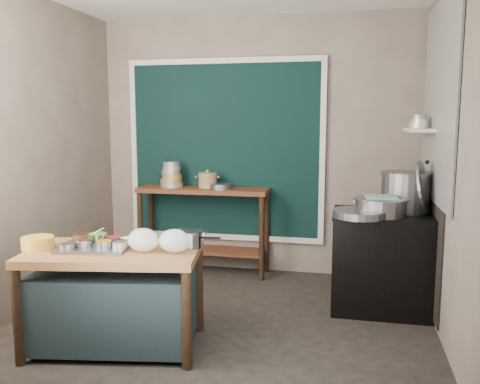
% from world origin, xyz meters
% --- Properties ---
extents(floor, '(3.50, 3.00, 0.02)m').
position_xyz_m(floor, '(0.00, 0.00, -0.01)').
color(floor, '#302A24').
rests_on(floor, ground).
extents(back_wall, '(3.50, 0.02, 2.80)m').
position_xyz_m(back_wall, '(0.00, 1.51, 1.40)').
color(back_wall, gray).
rests_on(back_wall, floor).
extents(left_wall, '(0.02, 3.00, 2.80)m').
position_xyz_m(left_wall, '(-1.76, 0.00, 1.40)').
color(left_wall, gray).
rests_on(left_wall, floor).
extents(right_wall, '(0.02, 3.00, 2.80)m').
position_xyz_m(right_wall, '(1.76, 0.00, 1.40)').
color(right_wall, gray).
rests_on(right_wall, floor).
extents(curtain_panel, '(2.10, 0.02, 1.90)m').
position_xyz_m(curtain_panel, '(-0.35, 1.47, 1.35)').
color(curtain_panel, black).
rests_on(curtain_panel, back_wall).
extents(curtain_frame, '(2.22, 0.03, 2.02)m').
position_xyz_m(curtain_frame, '(-0.35, 1.46, 1.35)').
color(curtain_frame, beige).
rests_on(curtain_frame, back_wall).
extents(tile_panel, '(0.02, 1.70, 1.70)m').
position_xyz_m(tile_panel, '(1.74, 0.55, 1.85)').
color(tile_panel, '#B2B2AA').
rests_on(tile_panel, right_wall).
extents(soot_patch, '(0.01, 1.30, 1.30)m').
position_xyz_m(soot_patch, '(1.74, 0.65, 0.70)').
color(soot_patch, black).
rests_on(soot_patch, right_wall).
extents(wall_shelf, '(0.22, 0.70, 0.03)m').
position_xyz_m(wall_shelf, '(1.63, 0.85, 1.60)').
color(wall_shelf, beige).
rests_on(wall_shelf, right_wall).
extents(prep_table, '(1.35, 0.92, 0.75)m').
position_xyz_m(prep_table, '(-0.65, -0.70, 0.38)').
color(prep_table, olive).
rests_on(prep_table, floor).
extents(back_counter, '(1.45, 0.40, 0.95)m').
position_xyz_m(back_counter, '(-0.55, 1.28, 0.47)').
color(back_counter, '#532B17').
rests_on(back_counter, floor).
extents(stove_block, '(0.90, 0.68, 0.85)m').
position_xyz_m(stove_block, '(1.35, 0.55, 0.42)').
color(stove_block, black).
rests_on(stove_block, floor).
extents(stove_top, '(0.92, 0.69, 0.03)m').
position_xyz_m(stove_top, '(1.35, 0.55, 0.86)').
color(stove_top, black).
rests_on(stove_top, stove_block).
extents(condiment_tray, '(0.56, 0.44, 0.02)m').
position_xyz_m(condiment_tray, '(-0.79, -0.71, 0.76)').
color(condiment_tray, gray).
rests_on(condiment_tray, prep_table).
extents(condiment_bowls, '(0.50, 0.41, 0.06)m').
position_xyz_m(condiment_bowls, '(-0.79, -0.67, 0.80)').
color(condiment_bowls, gray).
rests_on(condiment_bowls, condiment_tray).
extents(yellow_basin, '(0.25, 0.25, 0.09)m').
position_xyz_m(yellow_basin, '(-1.20, -0.80, 0.79)').
color(yellow_basin, gold).
rests_on(yellow_basin, prep_table).
extents(saucepan, '(0.25, 0.25, 0.13)m').
position_xyz_m(saucepan, '(-0.14, -0.51, 0.81)').
color(saucepan, gray).
rests_on(saucepan, prep_table).
extents(plastic_bag_a, '(0.25, 0.22, 0.17)m').
position_xyz_m(plastic_bag_a, '(-0.41, -0.71, 0.84)').
color(plastic_bag_a, white).
rests_on(plastic_bag_a, prep_table).
extents(plastic_bag_b, '(0.23, 0.20, 0.17)m').
position_xyz_m(plastic_bag_b, '(-0.18, -0.68, 0.83)').
color(plastic_bag_b, white).
rests_on(plastic_bag_b, prep_table).
extents(bowl_stack, '(0.25, 0.25, 0.28)m').
position_xyz_m(bowl_stack, '(-0.92, 1.28, 1.07)').
color(bowl_stack, tan).
rests_on(bowl_stack, back_counter).
extents(utensil_cup, '(0.20, 0.20, 0.09)m').
position_xyz_m(utensil_cup, '(-0.89, 1.29, 1.00)').
color(utensil_cup, gray).
rests_on(utensil_cup, back_counter).
extents(ceramic_crock, '(0.25, 0.25, 0.15)m').
position_xyz_m(ceramic_crock, '(-0.50, 1.29, 1.02)').
color(ceramic_crock, '#8F784E').
rests_on(ceramic_crock, back_counter).
extents(wide_bowl, '(0.25, 0.25, 0.06)m').
position_xyz_m(wide_bowl, '(-0.33, 1.22, 0.98)').
color(wide_bowl, gray).
rests_on(wide_bowl, back_counter).
extents(stock_pot, '(0.56, 0.56, 0.35)m').
position_xyz_m(stock_pot, '(1.51, 0.64, 1.06)').
color(stock_pot, gray).
rests_on(stock_pot, stove_top).
extents(pot_lid, '(0.24, 0.49, 0.47)m').
position_xyz_m(pot_lid, '(1.65, 0.56, 1.11)').
color(pot_lid, gray).
rests_on(pot_lid, stove_top).
extents(steamer, '(0.56, 0.56, 0.15)m').
position_xyz_m(steamer, '(1.29, 0.41, 0.95)').
color(steamer, gray).
rests_on(steamer, stove_top).
extents(green_cloth, '(0.27, 0.22, 0.02)m').
position_xyz_m(green_cloth, '(1.29, 0.41, 1.04)').
color(green_cloth, '#65A57E').
rests_on(green_cloth, steamer).
extents(shallow_pan, '(0.48, 0.48, 0.06)m').
position_xyz_m(shallow_pan, '(1.12, 0.28, 0.91)').
color(shallow_pan, gray).
rests_on(shallow_pan, stove_top).
extents(shelf_bowl_stack, '(0.15, 0.15, 0.12)m').
position_xyz_m(shelf_bowl_stack, '(1.63, 0.83, 1.67)').
color(shelf_bowl_stack, silver).
rests_on(shelf_bowl_stack, wall_shelf).
extents(shelf_bowl_green, '(0.17, 0.17, 0.05)m').
position_xyz_m(shelf_bowl_green, '(1.63, 1.07, 1.64)').
color(shelf_bowl_green, gray).
rests_on(shelf_bowl_green, wall_shelf).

